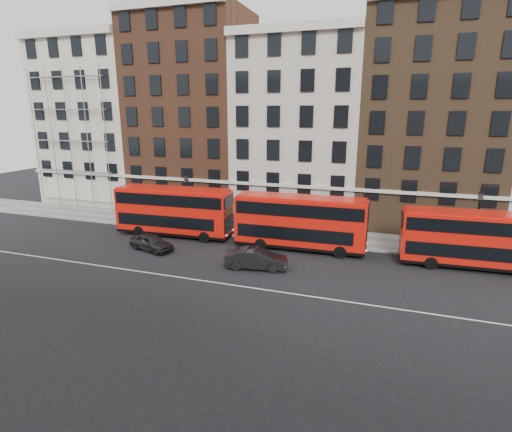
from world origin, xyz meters
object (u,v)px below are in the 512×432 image
(bus_b, at_px, (174,210))
(car_front, at_px, (256,259))
(car_rear, at_px, (151,242))
(bus_c, at_px, (300,221))
(bus_d, at_px, (474,239))

(bus_b, relative_size, car_front, 2.37)
(car_rear, xyz_separation_m, car_front, (9.62, -0.99, 0.06))
(bus_c, distance_m, car_front, 5.83)
(car_front, bearing_deg, bus_b, 52.22)
(bus_d, distance_m, car_rear, 25.09)
(bus_d, distance_m, car_front, 16.01)
(car_rear, bearing_deg, car_front, -80.32)
(bus_b, height_order, car_rear, bus_b)
(bus_d, bearing_deg, car_front, -163.62)
(car_rear, height_order, car_front, car_front)
(bus_c, relative_size, car_rear, 2.66)
(bus_d, height_order, car_rear, bus_d)
(bus_c, relative_size, bus_d, 1.06)
(car_rear, bearing_deg, bus_c, -54.76)
(bus_d, bearing_deg, bus_c, 177.41)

